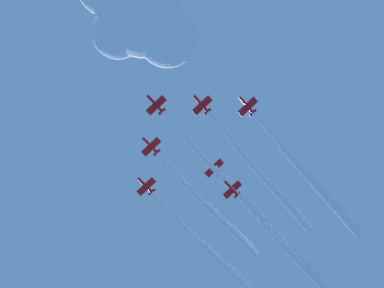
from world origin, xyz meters
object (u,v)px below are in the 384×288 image
object	(u,v)px
jet_lead	(229,183)
jet_starboard_mid	(216,257)
jet_starboard_inner	(221,219)
jet_port_outer	(285,243)
jet_port_mid	(322,193)
jet_starboard_outer	(297,259)
jet_port_inner	(275,189)

from	to	relation	value
jet_lead	jet_starboard_mid	distance (m)	35.17
jet_starboard_inner	jet_port_outer	bearing A→B (deg)	154.19
jet_starboard_inner	jet_port_mid	bearing A→B (deg)	114.72
jet_port_outer	jet_starboard_outer	world-z (taller)	jet_port_outer
jet_starboard_inner	jet_port_inner	bearing A→B (deg)	98.64
jet_lead	jet_port_outer	world-z (taller)	jet_port_outer
jet_starboard_mid	jet_port_outer	world-z (taller)	jet_port_outer
jet_port_inner	jet_starboard_mid	world-z (taller)	jet_port_inner
jet_starboard_inner	jet_port_mid	world-z (taller)	jet_port_mid
jet_lead	jet_starboard_mid	bearing A→B (deg)	-133.01
jet_port_mid	jet_port_outer	bearing A→B (deg)	-109.19
jet_lead	jet_port_mid	distance (m)	38.66
jet_port_inner	jet_starboard_outer	bearing A→B (deg)	-159.08
jet_starboard_mid	jet_port_outer	xyz separation A→B (m)	(-13.69, 25.89, 1.45)
jet_port_outer	jet_starboard_outer	distance (m)	9.19
jet_starboard_inner	jet_port_mid	distance (m)	42.31
jet_starboard_outer	jet_port_outer	bearing A→B (deg)	2.71
jet_lead	jet_starboard_outer	bearing A→B (deg)	-179.71
jet_lead	jet_port_inner	size ratio (longest dim) A/B	0.93
jet_port_inner	jet_starboard_outer	size ratio (longest dim) A/B	1.05
jet_lead	jet_starboard_outer	distance (m)	46.70
jet_port_mid	jet_starboard_outer	xyz separation A→B (m)	(-17.91, -25.97, -3.32)
jet_starboard_outer	jet_lead	bearing A→B (deg)	0.29
jet_starboard_inner	jet_starboard_mid	world-z (taller)	jet_starboard_inner
jet_lead	jet_starboard_mid	size ratio (longest dim) A/B	0.97
jet_starboard_outer	jet_starboard_mid	bearing A→B (deg)	-48.28
jet_port_mid	jet_port_outer	world-z (taller)	jet_port_mid
jet_port_outer	jet_starboard_outer	xyz separation A→B (m)	(-9.02, -0.43, -1.70)
jet_port_mid	jet_port_outer	size ratio (longest dim) A/B	1.05
jet_starboard_inner	jet_port_mid	size ratio (longest dim) A/B	0.89
jet_port_mid	jet_starboard_mid	size ratio (longest dim) A/B	1.09
jet_starboard_mid	jet_port_outer	size ratio (longest dim) A/B	0.96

